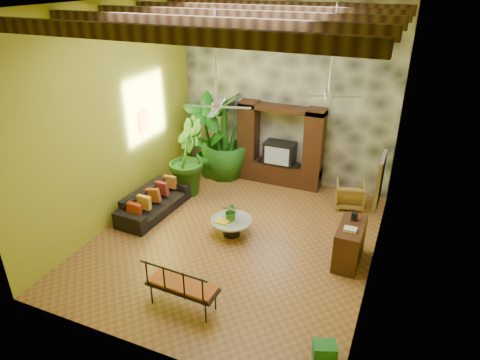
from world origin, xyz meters
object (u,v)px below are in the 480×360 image
at_px(entertainment_center, 280,151).
at_px(sofa, 154,202).
at_px(coffee_table, 231,225).
at_px(tall_plant_b, 186,157).
at_px(wicker_armchair, 350,195).
at_px(tall_plant_c, 224,136).
at_px(ceiling_fan_back, 330,86).
at_px(tall_plant_a, 207,137).
at_px(green_bin, 324,352).
at_px(iron_bench, 180,285).
at_px(ceiling_fan_front, 217,95).
at_px(side_console, 349,244).

relative_size(entertainment_center, sofa, 1.11).
xyz_separation_m(sofa, coffee_table, (2.20, -0.15, -0.06)).
bearing_deg(tall_plant_b, sofa, -98.21).
distance_m(wicker_armchair, coffee_table, 3.31).
relative_size(entertainment_center, tall_plant_c, 0.96).
xyz_separation_m(entertainment_center, ceiling_fan_back, (1.60, -1.94, 2.44)).
relative_size(ceiling_fan_back, tall_plant_c, 0.74).
distance_m(ceiling_fan_back, tall_plant_c, 4.24).
xyz_separation_m(entertainment_center, tall_plant_a, (-2.05, -0.43, 0.27)).
xyz_separation_m(ceiling_fan_back, green_bin, (1.05, -3.79, -3.24)).
distance_m(entertainment_center, iron_bench, 5.64).
bearing_deg(tall_plant_b, ceiling_fan_front, -46.13).
bearing_deg(entertainment_center, ceiling_fan_front, -93.24).
distance_m(entertainment_center, coffee_table, 3.13).
bearing_deg(ceiling_fan_back, iron_bench, -113.14).
relative_size(sofa, wicker_armchair, 2.97).
xyz_separation_m(entertainment_center, wicker_armchair, (2.12, -0.63, -0.63)).
bearing_deg(tall_plant_b, iron_bench, -62.26).
bearing_deg(tall_plant_c, sofa, -105.10).
distance_m(tall_plant_a, iron_bench, 5.64).
bearing_deg(tall_plant_b, ceiling_fan_back, -6.41).
relative_size(sofa, tall_plant_a, 0.87).
bearing_deg(ceiling_fan_back, wicker_armchair, 68.29).
bearing_deg(entertainment_center, iron_bench, -89.78).
distance_m(sofa, tall_plant_a, 2.64).
relative_size(tall_plant_b, coffee_table, 2.17).
bearing_deg(wicker_armchair, iron_bench, 55.38).
relative_size(entertainment_center, ceiling_fan_front, 1.29).
height_order(entertainment_center, tall_plant_b, entertainment_center).
xyz_separation_m(ceiling_fan_front, side_console, (2.73, 0.52, -2.96)).
bearing_deg(iron_bench, tall_plant_b, 119.89).
bearing_deg(green_bin, ceiling_fan_back, 105.50).
height_order(sofa, wicker_armchair, wicker_armchair).
relative_size(wicker_armchair, coffee_table, 0.76).
xyz_separation_m(sofa, tall_plant_a, (0.29, 2.46, 0.92)).
distance_m(ceiling_fan_back, tall_plant_b, 4.45).
xyz_separation_m(ceiling_fan_front, tall_plant_b, (-1.94, 2.02, -2.36)).
xyz_separation_m(tall_plant_c, side_console, (4.15, -2.80, -0.81)).
xyz_separation_m(sofa, iron_bench, (2.36, -2.74, 0.23)).
height_order(sofa, side_console, side_console).
relative_size(sofa, side_console, 1.97).
distance_m(entertainment_center, sofa, 3.77).
bearing_deg(sofa, ceiling_fan_front, -103.74).
height_order(tall_plant_c, coffee_table, tall_plant_c).
distance_m(coffee_table, green_bin, 3.87).
distance_m(entertainment_center, side_console, 3.97).
height_order(ceiling_fan_back, tall_plant_c, ceiling_fan_back).
relative_size(tall_plant_a, coffee_table, 2.59).
height_order(ceiling_fan_back, coffee_table, ceiling_fan_back).
bearing_deg(sofa, tall_plant_b, -5.07).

